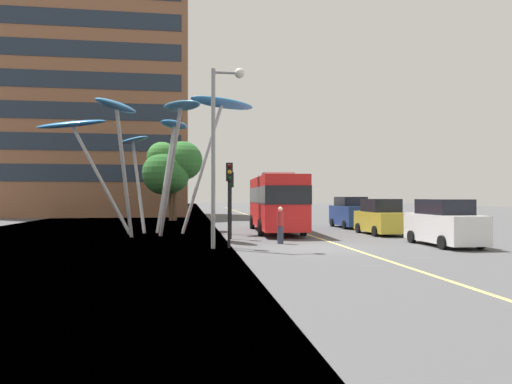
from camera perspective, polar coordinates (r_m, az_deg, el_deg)
The scene contains 13 objects.
ground at distance 20.53m, azimuth 5.54°, elevation -6.96°, with size 120.00×240.00×0.10m.
red_bus at distance 29.24m, azimuth 2.41°, elevation -1.00°, with size 3.06×10.23×3.67m.
leaf_sculpture at distance 28.77m, azimuth -12.77°, elevation 7.72°, with size 13.04×9.90×8.60m.
traffic_light_kerb_near at distance 20.30m, azimuth -3.28°, elevation 0.69°, with size 0.28×0.42×3.71m.
traffic_light_kerb_far at distance 24.46m, azimuth -3.10°, elevation 0.19°, with size 0.28×0.42×3.52m.
car_parked_near at distance 22.94m, azimuth 21.97°, elevation -3.62°, with size 1.94×4.48×2.12m.
car_parked_mid at distance 28.43m, azimuth 14.99°, elevation -3.07°, with size 1.97×4.24×2.10m.
car_parked_far at distance 33.95m, azimuth 11.45°, elevation -2.53°, with size 2.00×4.46×2.21m.
street_lamp at distance 20.38m, azimuth -4.39°, elevation 7.10°, with size 1.45×0.44×7.84m.
tree_pavement_near at distance 43.06m, azimuth -10.11°, elevation 2.88°, with size 5.44×4.26×7.29m.
tree_pavement_far at distance 44.24m, azimuth -10.86°, elevation 3.36°, with size 3.50×4.33×7.19m.
pedestrian at distance 22.23m, azimuth 2.99°, elevation -4.06°, with size 0.34×0.34×1.75m.
backdrop_building at distance 57.84m, azimuth -19.35°, elevation 10.02°, with size 21.76×11.73×25.56m.
Camera 1 is at (-5.54, -19.82, 2.27)m, focal length 32.76 mm.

